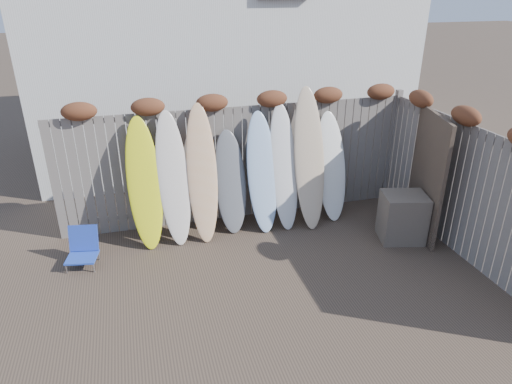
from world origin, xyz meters
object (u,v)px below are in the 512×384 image
object	(u,v)px
wooden_crate	(403,217)
surfboard_0	(144,184)
beach_chair	(83,248)
lattice_panel	(427,175)

from	to	relation	value
wooden_crate	surfboard_0	size ratio (longest dim) A/B	0.38
beach_chair	surfboard_0	distance (m)	1.30
beach_chair	wooden_crate	bearing A→B (deg)	-7.40
beach_chair	surfboard_0	size ratio (longest dim) A/B	0.27
wooden_crate	beach_chair	bearing A→B (deg)	172.60
beach_chair	surfboard_0	bearing A→B (deg)	22.85
beach_chair	surfboard_0	xyz separation A→B (m)	(0.99, 0.42, 0.74)
lattice_panel	wooden_crate	bearing A→B (deg)	-145.89
wooden_crate	lattice_panel	world-z (taller)	lattice_panel
lattice_panel	beach_chair	bearing A→B (deg)	-169.34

